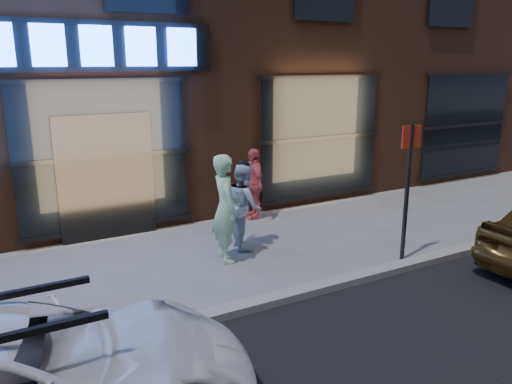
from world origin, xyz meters
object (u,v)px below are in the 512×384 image
(man_bowtie, at_px, (225,208))
(passerby, at_px, (254,184))
(white_suv, at_px, (10,384))
(sign_post, at_px, (408,180))
(man_cap, at_px, (244,206))

(man_bowtie, xyz_separation_m, passerby, (1.58, 1.89, -0.16))
(white_suv, relative_size, sign_post, 1.86)
(passerby, xyz_separation_m, white_suv, (-5.08, -4.86, -0.16))
(passerby, distance_m, white_suv, 7.04)
(white_suv, height_order, sign_post, sign_post)
(passerby, height_order, white_suv, passerby)
(man_bowtie, height_order, man_cap, man_bowtie)
(man_bowtie, bearing_deg, man_cap, -44.08)
(sign_post, bearing_deg, man_bowtie, 155.21)
(man_bowtie, height_order, white_suv, man_bowtie)
(passerby, bearing_deg, white_suv, -35.81)
(man_cap, bearing_deg, white_suv, 140.34)
(man_cap, height_order, white_suv, man_cap)
(man_cap, bearing_deg, sign_post, -121.53)
(man_cap, relative_size, white_suv, 0.36)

